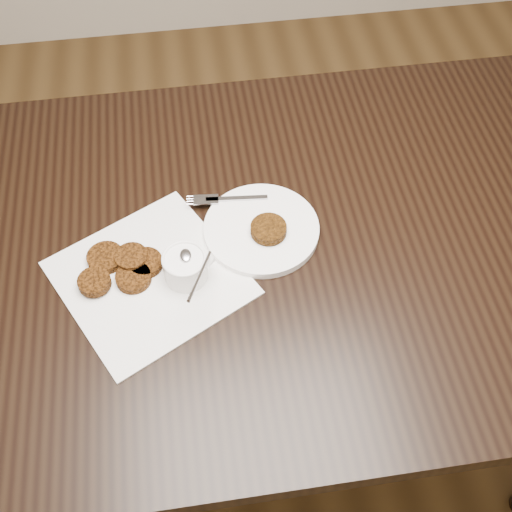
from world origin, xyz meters
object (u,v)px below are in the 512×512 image
at_px(sauce_ramekin, 184,257).
at_px(napkin, 150,278).
at_px(table, 247,335).
at_px(plate_with_patty, 261,227).

bearing_deg(sauce_ramekin, napkin, 174.88).
height_order(table, plate_with_patty, plate_with_patty).
xyz_separation_m(table, plate_with_patty, (0.03, 0.02, 0.39)).
xyz_separation_m(napkin, plate_with_patty, (0.22, 0.08, 0.01)).
xyz_separation_m(napkin, sauce_ramekin, (0.07, -0.01, 0.06)).
xyz_separation_m(table, sauce_ramekin, (-0.12, -0.07, 0.44)).
relative_size(napkin, sauce_ramekin, 2.66).
distance_m(table, napkin, 0.43).
bearing_deg(sauce_ramekin, table, 29.72).
xyz_separation_m(table, napkin, (-0.19, -0.06, 0.38)).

